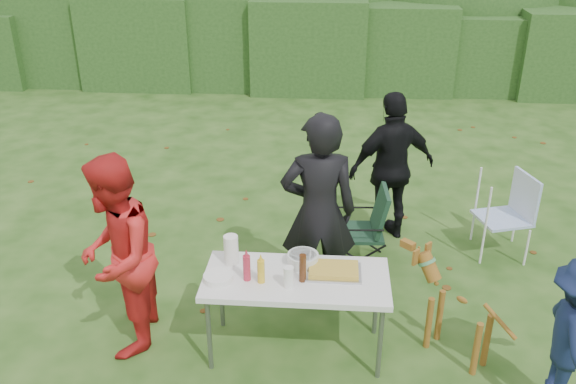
# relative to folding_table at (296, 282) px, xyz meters

# --- Properties ---
(ground) EXTENTS (80.00, 80.00, 0.00)m
(ground) POSITION_rel_folding_table_xyz_m (-0.27, 0.08, -0.69)
(ground) COLOR #1E4211
(hedge_row) EXTENTS (22.00, 1.40, 1.70)m
(hedge_row) POSITION_rel_folding_table_xyz_m (-0.27, 8.08, 0.16)
(hedge_row) COLOR #23471C
(hedge_row) RESTS_ON ground
(folding_table) EXTENTS (1.50, 0.70, 0.74)m
(folding_table) POSITION_rel_folding_table_xyz_m (0.00, 0.00, 0.00)
(folding_table) COLOR silver
(folding_table) RESTS_ON ground
(person_cook) EXTENTS (0.74, 0.53, 1.89)m
(person_cook) POSITION_rel_folding_table_xyz_m (0.15, 0.73, 0.26)
(person_cook) COLOR black
(person_cook) RESTS_ON ground
(person_red_jacket) EXTENTS (0.75, 0.91, 1.74)m
(person_red_jacket) POSITION_rel_folding_table_xyz_m (-1.46, -0.02, 0.18)
(person_red_jacket) COLOR red
(person_red_jacket) RESTS_ON ground
(person_black_puffy) EXTENTS (1.08, 0.77, 1.70)m
(person_black_puffy) POSITION_rel_folding_table_xyz_m (0.91, 2.04, 0.16)
(person_black_puffy) COLOR black
(person_black_puffy) RESTS_ON ground
(child) EXTENTS (0.52, 0.85, 1.28)m
(child) POSITION_rel_folding_table_xyz_m (2.05, -0.47, -0.05)
(child) COLOR #121D3F
(child) RESTS_ON ground
(dog) EXTENTS (0.91, 0.88, 0.86)m
(dog) POSITION_rel_folding_table_xyz_m (1.34, 0.03, -0.26)
(dog) COLOR brown
(dog) RESTS_ON ground
(camping_chair) EXTENTS (0.58, 0.58, 0.88)m
(camping_chair) POSITION_rel_folding_table_xyz_m (0.56, 1.40, -0.25)
(camping_chair) COLOR #183724
(camping_chair) RESTS_ON ground
(lawn_chair) EXTENTS (0.67, 0.67, 0.91)m
(lawn_chair) POSITION_rel_folding_table_xyz_m (2.09, 1.77, -0.23)
(lawn_chair) COLOR #4D79CB
(lawn_chair) RESTS_ON ground
(food_tray) EXTENTS (0.45, 0.30, 0.02)m
(food_tray) POSITION_rel_folding_table_xyz_m (0.30, 0.07, 0.06)
(food_tray) COLOR #B7B7BA
(food_tray) RESTS_ON folding_table
(focaccia_bread) EXTENTS (0.40, 0.26, 0.04)m
(focaccia_bread) POSITION_rel_folding_table_xyz_m (0.30, 0.07, 0.09)
(focaccia_bread) COLOR gold
(focaccia_bread) RESTS_ON food_tray
(mustard_bottle) EXTENTS (0.06, 0.06, 0.20)m
(mustard_bottle) POSITION_rel_folding_table_xyz_m (-0.27, -0.09, 0.15)
(mustard_bottle) COLOR gold
(mustard_bottle) RESTS_ON folding_table
(ketchup_bottle) EXTENTS (0.06, 0.06, 0.22)m
(ketchup_bottle) POSITION_rel_folding_table_xyz_m (-0.39, -0.07, 0.16)
(ketchup_bottle) COLOR #AF2339
(ketchup_bottle) RESTS_ON folding_table
(beer_bottle) EXTENTS (0.06, 0.06, 0.24)m
(beer_bottle) POSITION_rel_folding_table_xyz_m (0.05, -0.05, 0.17)
(beer_bottle) COLOR #47230F
(beer_bottle) RESTS_ON folding_table
(paper_towel_roll) EXTENTS (0.12, 0.12, 0.26)m
(paper_towel_roll) POSITION_rel_folding_table_xyz_m (-0.55, 0.16, 0.18)
(paper_towel_roll) COLOR white
(paper_towel_roll) RESTS_ON folding_table
(cup_stack) EXTENTS (0.08, 0.08, 0.18)m
(cup_stack) POSITION_rel_folding_table_xyz_m (-0.05, -0.14, 0.14)
(cup_stack) COLOR white
(cup_stack) RESTS_ON folding_table
(pasta_bowl) EXTENTS (0.26, 0.26, 0.10)m
(pasta_bowl) POSITION_rel_folding_table_xyz_m (0.04, 0.19, 0.10)
(pasta_bowl) COLOR silver
(pasta_bowl) RESTS_ON folding_table
(plate_stack) EXTENTS (0.24, 0.24, 0.05)m
(plate_stack) POSITION_rel_folding_table_xyz_m (-0.62, -0.10, 0.08)
(plate_stack) COLOR white
(plate_stack) RESTS_ON folding_table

